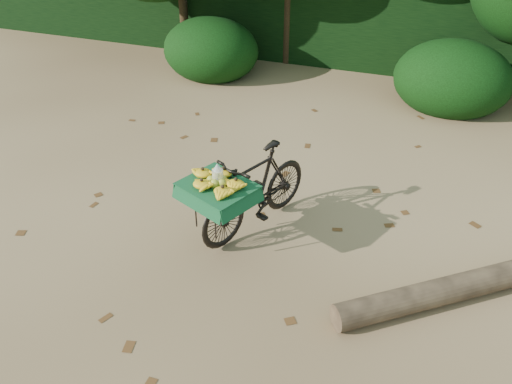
% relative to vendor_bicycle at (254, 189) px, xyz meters
% --- Properties ---
extents(ground, '(80.00, 80.00, 0.00)m').
position_rel_vendor_bicycle_xyz_m(ground, '(0.55, 0.11, -0.54)').
color(ground, tan).
rests_on(ground, ground).
extents(vendor_bicycle, '(1.28, 1.88, 1.05)m').
position_rel_vendor_bicycle_xyz_m(vendor_bicycle, '(0.00, 0.00, 0.00)').
color(vendor_bicycle, black).
rests_on(vendor_bicycle, ground).
extents(fallen_log, '(3.24, 2.57, 0.28)m').
position_rel_vendor_bicycle_xyz_m(fallen_log, '(2.82, -0.12, -0.40)').
color(fallen_log, brown).
rests_on(fallen_log, ground).
extents(hedge_backdrop, '(26.00, 1.80, 1.80)m').
position_rel_vendor_bicycle_xyz_m(hedge_backdrop, '(0.55, 6.41, 0.36)').
color(hedge_backdrop, black).
rests_on(hedge_backdrop, ground).
extents(bush_clumps, '(8.80, 1.70, 0.90)m').
position_rel_vendor_bicycle_xyz_m(bush_clumps, '(1.05, 4.41, -0.09)').
color(bush_clumps, black).
rests_on(bush_clumps, ground).
extents(leaf_litter, '(7.00, 7.30, 0.01)m').
position_rel_vendor_bicycle_xyz_m(leaf_litter, '(0.55, 0.76, -0.53)').
color(leaf_litter, '#513115').
rests_on(leaf_litter, ground).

